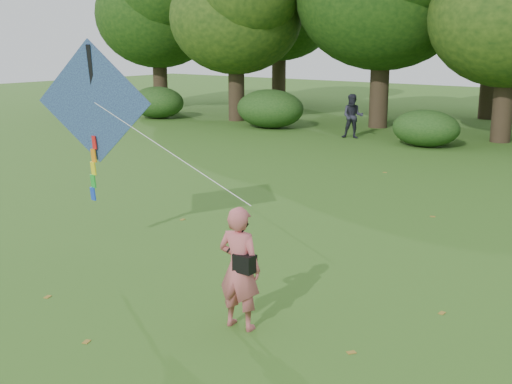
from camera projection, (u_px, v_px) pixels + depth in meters
The scene contains 6 objects.
ground at pixel (219, 323), 9.49m from camera, with size 100.00×100.00×0.00m, color #265114.
man_kite_flyer at pixel (239, 268), 9.16m from camera, with size 0.66×0.44×1.82m, color #C15B5F.
bystander_left at pixel (353, 116), 26.91m from camera, with size 0.90×0.70×1.86m, color #262532.
crossbody_bag at pixel (245, 262), 9.04m from camera, with size 0.43×0.20×0.72m.
flying_kite at pixel (94, 105), 12.10m from camera, with size 5.73×1.57×3.12m.
fallen_leaves at pixel (305, 262), 12.07m from camera, with size 10.51×14.99×0.01m.
Camera 1 is at (5.74, -6.66, 4.10)m, focal length 45.00 mm.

